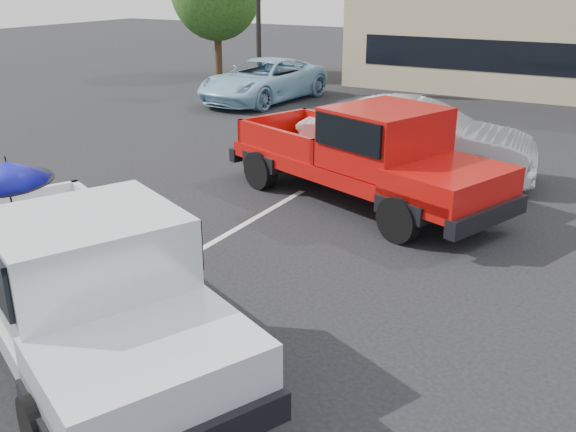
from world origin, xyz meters
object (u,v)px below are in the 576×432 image
silver_pickup (83,279)px  red_pickup (377,153)px  silver_sedan (417,140)px  blue_suv (263,80)px

silver_pickup → red_pickup: bearing=107.8°
silver_sedan → blue_suv: size_ratio=0.96×
silver_pickup → silver_sedan: bearing=109.6°
silver_pickup → blue_suv: bearing=139.5°
silver_pickup → silver_sedan: size_ratio=1.20×
silver_pickup → blue_suv: silver_pickup is taller
red_pickup → silver_sedan: size_ratio=1.24×
red_pickup → silver_sedan: 2.30m
silver_pickup → blue_suv: (-6.84, 14.76, -0.32)m
silver_sedan → silver_pickup: bearing=166.2°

